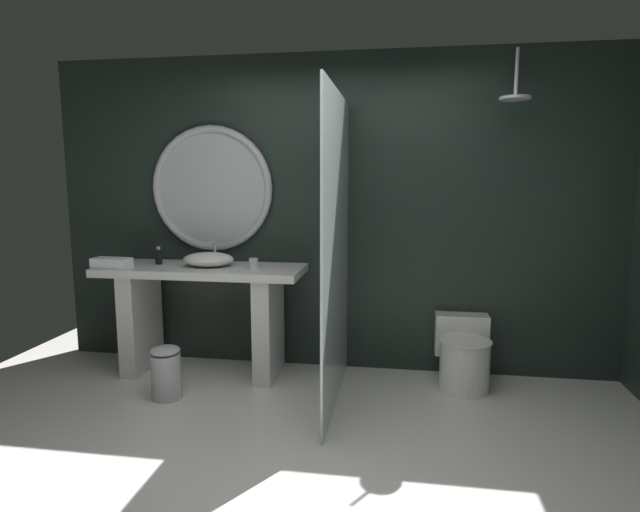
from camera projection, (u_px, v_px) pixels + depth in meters
name	position (u px, v px, depth m)	size (l,w,h in m)	color
ground_plane	(285.00, 491.00, 2.68)	(5.76, 5.76, 0.00)	silver
back_wall_panel	(334.00, 215.00, 4.34)	(4.80, 0.10, 2.60)	#1E2823
vanity_counter	(203.00, 305.00, 4.25)	(1.65, 0.60, 0.90)	silver
vessel_sink	(208.00, 259.00, 4.19)	(0.41, 0.34, 0.19)	white
tumbler_cup	(254.00, 263.00, 4.08)	(0.07, 0.07, 0.08)	silver
soap_dispenser	(159.00, 256.00, 4.29)	(0.06, 0.06, 0.15)	black
round_wall_mirror	(212.00, 189.00, 4.39)	(1.05, 0.06, 1.05)	#B7B7BC
shower_glass_panel	(336.00, 251.00, 3.64)	(0.02, 1.36, 2.19)	silver
rain_shower_head	(515.00, 94.00, 3.66)	(0.22, 0.22, 0.35)	#B7B7BC
toilet	(464.00, 355.00, 4.01)	(0.42, 0.57, 0.52)	white
waste_bin	(166.00, 372.00, 3.79)	(0.22, 0.22, 0.39)	#B7B7BC
folded_hand_towel	(112.00, 263.00, 4.10)	(0.30, 0.14, 0.08)	white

